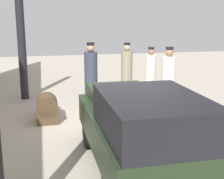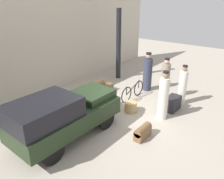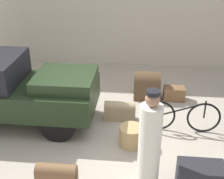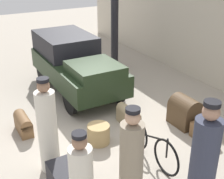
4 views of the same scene
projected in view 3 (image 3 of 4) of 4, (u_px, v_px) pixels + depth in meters
ground_plane at (102, 132)px, 6.82m from camera, size 30.00×30.00×0.00m
truck at (7, 86)px, 6.86m from camera, size 3.61×1.54×1.55m
bicycle at (181, 116)px, 6.70m from camera, size 1.67×0.04×0.76m
wicker_basket at (131, 136)px, 6.32m from camera, size 0.48×0.48×0.42m
porter_lifting_near_truck at (149, 147)px, 4.94m from camera, size 0.36×0.36×1.86m
trunk_umber_medium at (200, 179)px, 5.11m from camera, size 0.75×0.44×0.56m
trunk_wicker_pale at (147, 85)px, 8.12m from camera, size 0.67×0.53×0.71m
trunk_barrel_dark at (120, 110)px, 7.17m from camera, size 0.71×0.26×0.46m
suitcase_black_upright at (174, 93)px, 8.07m from camera, size 0.54×0.32×0.35m
suitcase_tan_flat at (57, 175)px, 5.27m from camera, size 0.69×0.27×0.45m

